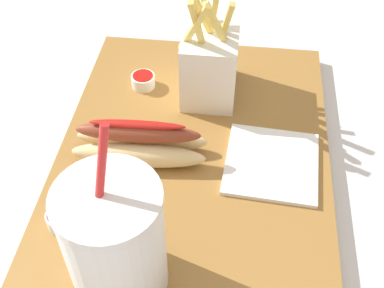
% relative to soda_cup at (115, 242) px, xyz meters
% --- Properties ---
extents(ground_plane, '(2.40, 2.40, 0.02)m').
position_rel_soda_cup_xyz_m(ground_plane, '(0.16, -0.05, -0.10)').
color(ground_plane, silver).
extents(food_tray, '(0.49, 0.33, 0.02)m').
position_rel_soda_cup_xyz_m(food_tray, '(0.16, -0.05, -0.08)').
color(food_tray, olive).
rests_on(food_tray, ground_plane).
extents(soda_cup, '(0.09, 0.09, 0.20)m').
position_rel_soda_cup_xyz_m(soda_cup, '(0.00, 0.00, 0.00)').
color(soda_cup, white).
rests_on(soda_cup, food_tray).
extents(fries_basket, '(0.10, 0.07, 0.16)m').
position_rel_soda_cup_xyz_m(fries_basket, '(0.29, -0.06, -0.02)').
color(fries_basket, white).
rests_on(fries_basket, food_tray).
extents(hot_dog_1, '(0.06, 0.16, 0.06)m').
position_rel_soda_cup_xyz_m(hot_dog_1, '(0.16, 0.01, -0.04)').
color(hot_dog_1, '#E5C689').
rests_on(hot_dog_1, food_tray).
extents(ketchup_cup_1, '(0.03, 0.03, 0.02)m').
position_rel_soda_cup_xyz_m(ketchup_cup_1, '(0.05, 0.08, -0.06)').
color(ketchup_cup_1, white).
rests_on(ketchup_cup_1, food_tray).
extents(ketchup_cup_2, '(0.03, 0.03, 0.02)m').
position_rel_soda_cup_xyz_m(ketchup_cup_2, '(0.29, 0.03, -0.06)').
color(ketchup_cup_2, white).
rests_on(ketchup_cup_2, food_tray).
extents(napkin_stack, '(0.12, 0.12, 0.01)m').
position_rel_soda_cup_xyz_m(napkin_stack, '(0.17, -0.14, -0.06)').
color(napkin_stack, white).
rests_on(napkin_stack, food_tray).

